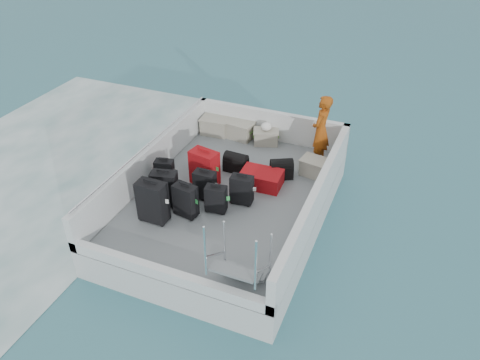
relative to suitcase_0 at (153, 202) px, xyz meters
The scene contains 24 objects.
ground 1.85m from the suitcase_0, 53.12° to the left, with size 160.00×160.00×0.00m, color #1C5265.
wake_foam 4.19m from the suitcase_0, 162.32° to the left, with size 10.00×10.00×0.00m, color white.
ferry_hull 1.70m from the suitcase_0, 53.12° to the left, with size 3.60×5.00×0.60m, color silver.
deck 1.60m from the suitcase_0, 53.12° to the left, with size 3.30×4.70×0.02m, color slate.
deck_fittings 1.57m from the suitcase_0, 35.68° to the left, with size 3.60×5.00×0.90m.
suitcase_0 is the anchor object (origin of this frame).
suitcase_1 0.50m from the suitcase_0, 95.13° to the left, with size 0.47×0.27×0.71m, color black.
suitcase_2 1.17m from the suitcase_0, 110.20° to the left, with size 0.37×0.22×0.53m, color black.
suitcase_3 0.59m from the suitcase_0, 36.21° to the left, with size 0.42×0.25×0.65m, color black.
suitcase_4 1.10m from the suitcase_0, 59.07° to the left, with size 0.40×0.24×0.60m, color black.
suitcase_5 1.42m from the suitcase_0, 75.98° to the left, with size 0.55×0.33×0.75m, color #A30C17.
suitcase_6 1.15m from the suitcase_0, 35.62° to the left, with size 0.38×0.23×0.54m, color black.
suitcase_7 1.67m from the suitcase_0, 40.70° to the left, with size 0.42×0.24×0.59m, color black.
suitcase_8 2.27m from the suitcase_0, 51.58° to the left, with size 0.53×0.81×0.32m, color #A30C17.
duffel_0 1.87m from the suitcase_0, 88.27° to the left, with size 0.51×0.30×0.32m, color black, non-canonical shape.
duffel_1 2.21m from the suitcase_0, 70.90° to the left, with size 0.48×0.30×0.32m, color black, non-canonical shape.
duffel_2 2.79m from the suitcase_0, 52.86° to the left, with size 0.46×0.30×0.32m, color black, non-canonical shape.
crate_0 3.41m from the suitcase_0, 96.13° to the left, with size 0.63×0.43×0.38m, color #ABA795.
crate_1 3.45m from the suitcase_0, 85.94° to the left, with size 0.63×0.43×0.38m, color #ABA795.
crate_2 3.52m from the suitcase_0, 74.90° to the left, with size 0.53×0.37×0.32m, color #ABA795.
crate_3 3.44m from the suitcase_0, 48.04° to the left, with size 0.55×0.38×0.33m, color #ABA795.
yellow_bag 3.54m from the suitcase_0, 53.80° to the left, with size 0.28×0.26×0.22m, color yellow.
white_bag 3.51m from the suitcase_0, 74.90° to the left, with size 0.24×0.24×0.18m, color white.
passenger 3.80m from the suitcase_0, 53.97° to the left, with size 0.57×0.37×1.54m, color #D85E14.
Camera 1 is at (3.03, -6.76, 6.00)m, focal length 35.00 mm.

